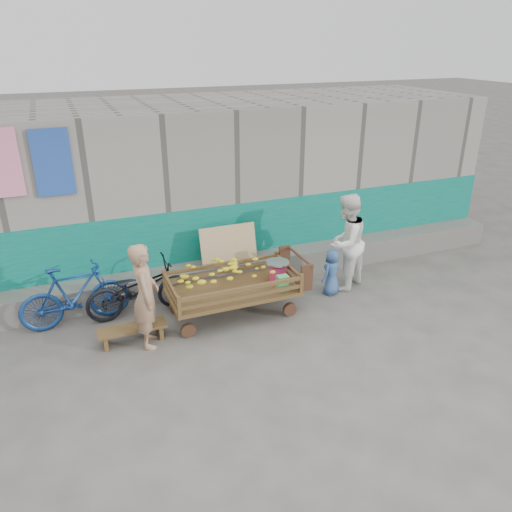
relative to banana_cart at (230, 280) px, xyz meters
name	(u,v)px	position (x,y,z in m)	size (l,w,h in m)	color
ground	(262,358)	(0.01, -1.27, -0.63)	(80.00, 80.00, 0.00)	#4C4A45
building_wall	(183,183)	(0.01, 2.78, 0.83)	(12.00, 3.50, 3.00)	gray
banana_cart	(230,280)	(0.00, 0.00, 0.00)	(2.19, 1.00, 0.94)	brown
bench	(132,331)	(-1.58, -0.18, -0.45)	(0.99, 0.30, 0.25)	brown
vendor_man	(146,296)	(-1.36, -0.32, 0.15)	(0.57, 0.38, 1.57)	#A77F60
woman	(346,242)	(2.18, 0.19, 0.23)	(0.83, 0.65, 1.72)	white
child	(332,272)	(1.86, 0.05, -0.22)	(0.40, 0.26, 0.82)	#365B95
bicycle_dark	(140,289)	(-1.32, 0.58, -0.19)	(0.59, 1.70, 0.89)	black
bicycle_blue	(75,295)	(-2.28, 0.65, -0.14)	(0.47, 1.65, 0.99)	navy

